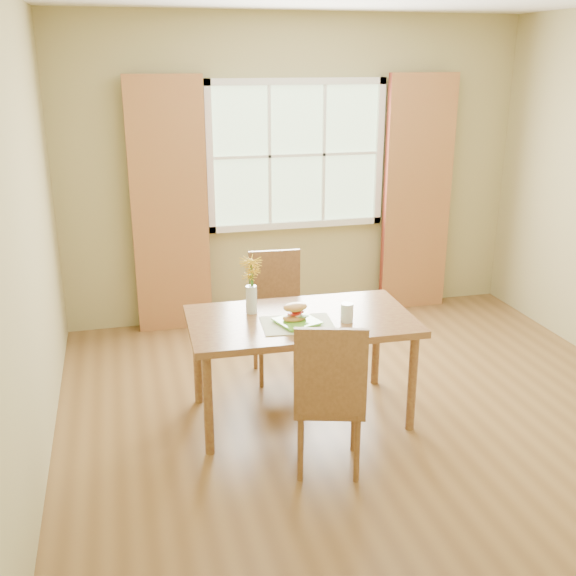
{
  "coord_description": "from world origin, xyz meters",
  "views": [
    {
      "loc": [
        -1.57,
        -3.98,
        2.31
      ],
      "look_at": [
        -0.58,
        -0.08,
        0.94
      ],
      "focal_mm": 42.0,
      "sensor_mm": 36.0,
      "label": 1
    }
  ],
  "objects_px": {
    "chair_near": "(329,393)",
    "croissant_sandwich": "(295,312)",
    "dining_table": "(301,328)",
    "flower_vase": "(251,278)",
    "chair_far": "(277,309)",
    "water_glass": "(347,313)"
  },
  "relations": [
    {
      "from": "chair_far",
      "to": "croissant_sandwich",
      "type": "xyz_separation_m",
      "value": [
        -0.07,
        -0.79,
        0.27
      ]
    },
    {
      "from": "chair_far",
      "to": "croissant_sandwich",
      "type": "relative_size",
      "value": 5.3
    },
    {
      "from": "flower_vase",
      "to": "dining_table",
      "type": "bearing_deg",
      "value": -30.27
    },
    {
      "from": "chair_near",
      "to": "water_glass",
      "type": "bearing_deg",
      "value": 79.01
    },
    {
      "from": "croissant_sandwich",
      "to": "flower_vase",
      "type": "relative_size",
      "value": 0.47
    },
    {
      "from": "chair_far",
      "to": "water_glass",
      "type": "bearing_deg",
      "value": -68.82
    },
    {
      "from": "dining_table",
      "to": "chair_near",
      "type": "xyz_separation_m",
      "value": [
        -0.02,
        -0.7,
        -0.11
      ]
    },
    {
      "from": "water_glass",
      "to": "flower_vase",
      "type": "height_order",
      "value": "flower_vase"
    },
    {
      "from": "dining_table",
      "to": "water_glass",
      "type": "height_order",
      "value": "water_glass"
    },
    {
      "from": "chair_near",
      "to": "croissant_sandwich",
      "type": "distance_m",
      "value": 0.67
    },
    {
      "from": "chair_far",
      "to": "dining_table",
      "type": "bearing_deg",
      "value": -86.6
    },
    {
      "from": "croissant_sandwich",
      "to": "water_glass",
      "type": "distance_m",
      "value": 0.33
    },
    {
      "from": "chair_near",
      "to": "chair_far",
      "type": "xyz_separation_m",
      "value": [
        0.03,
        1.4,
        -0.01
      ]
    },
    {
      "from": "dining_table",
      "to": "flower_vase",
      "type": "distance_m",
      "value": 0.46
    },
    {
      "from": "chair_far",
      "to": "croissant_sandwich",
      "type": "distance_m",
      "value": 0.84
    },
    {
      "from": "dining_table",
      "to": "water_glass",
      "type": "bearing_deg",
      "value": -25.71
    },
    {
      "from": "dining_table",
      "to": "croissant_sandwich",
      "type": "bearing_deg",
      "value": -123.78
    },
    {
      "from": "dining_table",
      "to": "croissant_sandwich",
      "type": "relative_size",
      "value": 8.29
    },
    {
      "from": "croissant_sandwich",
      "to": "flower_vase",
      "type": "bearing_deg",
      "value": 122.0
    },
    {
      "from": "chair_far",
      "to": "flower_vase",
      "type": "bearing_deg",
      "value": -115.47
    },
    {
      "from": "chair_near",
      "to": "chair_far",
      "type": "distance_m",
      "value": 1.4
    },
    {
      "from": "water_glass",
      "to": "flower_vase",
      "type": "relative_size",
      "value": 0.32
    }
  ]
}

